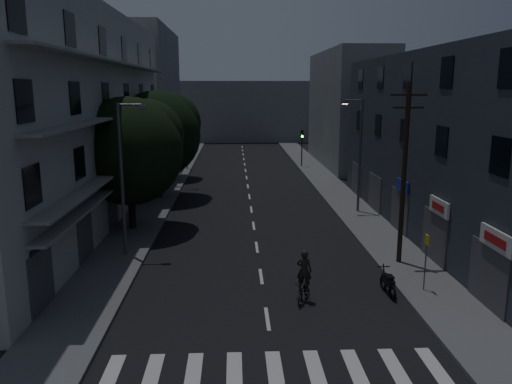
{
  "coord_description": "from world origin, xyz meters",
  "views": [
    {
      "loc": [
        -1.25,
        -16.09,
        8.87
      ],
      "look_at": [
        0.0,
        12.0,
        3.0
      ],
      "focal_mm": 35.0,
      "sensor_mm": 36.0,
      "label": 1
    }
  ],
  "objects": [
    {
      "name": "building_left",
      "position": [
        -11.98,
        18.0,
        6.99
      ],
      "size": [
        7.0,
        36.0,
        14.0
      ],
      "color": "#ABABA6",
      "rests_on": "ground"
    },
    {
      "name": "bus_stop_sign",
      "position": [
        7.06,
        4.21,
        1.89
      ],
      "size": [
        0.06,
        0.35,
        2.52
      ],
      "color": "#595B60",
      "rests_on": "sidewalk_right"
    },
    {
      "name": "building_far_left",
      "position": [
        -12.0,
        48.0,
        8.0
      ],
      "size": [
        6.0,
        20.0,
        16.0
      ],
      "primitive_type": "cube",
      "color": "slate",
      "rests_on": "ground"
    },
    {
      "name": "tree_far",
      "position": [
        -7.56,
        33.07,
        4.2
      ],
      "size": [
        5.23,
        5.23,
        6.46
      ],
      "color": "black",
      "rests_on": "sidewalk_left"
    },
    {
      "name": "motorcycle",
      "position": [
        5.44,
        4.15,
        0.48
      ],
      "size": [
        0.54,
        1.88,
        1.21
      ],
      "rotation": [
        0.0,
        0.0,
        0.04
      ],
      "color": "black",
      "rests_on": "ground"
    },
    {
      "name": "sidewalk_right",
      "position": [
        7.5,
        25.0,
        0.07
      ],
      "size": [
        3.0,
        90.0,
        0.15
      ],
      "primitive_type": "cube",
      "color": "#565659",
      "rests_on": "ground"
    },
    {
      "name": "tree_near",
      "position": [
        -7.66,
        14.9,
        5.32
      ],
      "size": [
        6.69,
        6.69,
        8.26
      ],
      "color": "black",
      "rests_on": "sidewalk_left"
    },
    {
      "name": "street_lamp_right",
      "position": [
        7.55,
        18.6,
        4.6
      ],
      "size": [
        1.51,
        0.25,
        8.0
      ],
      "color": "#55575C",
      "rests_on": "sidewalk_right"
    },
    {
      "name": "sidewalk_left",
      "position": [
        -7.5,
        25.0,
        0.07
      ],
      "size": [
        3.0,
        90.0,
        0.15
      ],
      "primitive_type": "cube",
      "color": "#565659",
      "rests_on": "ground"
    },
    {
      "name": "traffic_signal_far_right",
      "position": [
        6.47,
        39.98,
        3.1
      ],
      "size": [
        0.28,
        0.37,
        4.1
      ],
      "color": "black",
      "rests_on": "sidewalk_right"
    },
    {
      "name": "utility_pole",
      "position": [
        7.15,
        7.86,
        4.87
      ],
      "size": [
        1.8,
        0.24,
        9.0
      ],
      "color": "black",
      "rests_on": "sidewalk_right"
    },
    {
      "name": "building_far_right",
      "position": [
        12.0,
        42.0,
        6.5
      ],
      "size": [
        6.0,
        20.0,
        13.0
      ],
      "primitive_type": "cube",
      "color": "slate",
      "rests_on": "ground"
    },
    {
      "name": "crosswalk",
      "position": [
        -0.0,
        -2.0,
        0.0
      ],
      "size": [
        10.9,
        3.0,
        0.01
      ],
      "color": "beige",
      "rests_on": "ground"
    },
    {
      "name": "street_lamp_left_far",
      "position": [
        -6.9,
        29.11,
        4.6
      ],
      "size": [
        1.51,
        0.25,
        8.0
      ],
      "color": "#585B5F",
      "rests_on": "sidewalk_left"
    },
    {
      "name": "street_lamp_left_near",
      "position": [
        -7.0,
        9.79,
        4.6
      ],
      "size": [
        1.51,
        0.25,
        8.0
      ],
      "color": "#55555C",
      "rests_on": "sidewalk_left"
    },
    {
      "name": "building_right",
      "position": [
        11.99,
        14.0,
        5.5
      ],
      "size": [
        6.19,
        28.0,
        11.0
      ],
      "color": "#2A3039",
      "rests_on": "ground"
    },
    {
      "name": "ground",
      "position": [
        0.0,
        25.0,
        0.0
      ],
      "size": [
        160.0,
        160.0,
        0.0
      ],
      "primitive_type": "plane",
      "color": "black",
      "rests_on": "ground"
    },
    {
      "name": "traffic_signal_far_left",
      "position": [
        -6.46,
        38.63,
        3.1
      ],
      "size": [
        0.28,
        0.37,
        4.1
      ],
      "color": "black",
      "rests_on": "sidewalk_left"
    },
    {
      "name": "building_far_end",
      "position": [
        0.0,
        70.0,
        5.0
      ],
      "size": [
        24.0,
        8.0,
        10.0
      ],
      "primitive_type": "cube",
      "color": "slate",
      "rests_on": "ground"
    },
    {
      "name": "lane_markings",
      "position": [
        0.0,
        31.25,
        0.01
      ],
      "size": [
        0.15,
        60.5,
        0.01
      ],
      "color": "beige",
      "rests_on": "ground"
    },
    {
      "name": "cyclist",
      "position": [
        1.65,
        3.62,
        0.76
      ],
      "size": [
        1.22,
        1.89,
        2.26
      ],
      "rotation": [
        0.0,
        0.0,
        -0.36
      ],
      "color": "black",
      "rests_on": "ground"
    },
    {
      "name": "tree_mid",
      "position": [
        -7.32,
        24.17,
        5.5
      ],
      "size": [
        6.96,
        6.96,
        8.56
      ],
      "color": "black",
      "rests_on": "sidewalk_left"
    }
  ]
}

